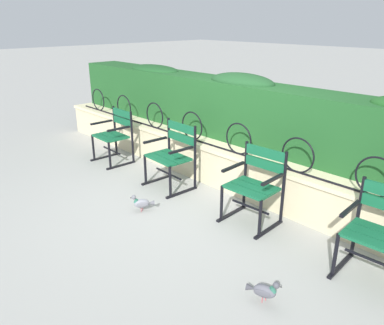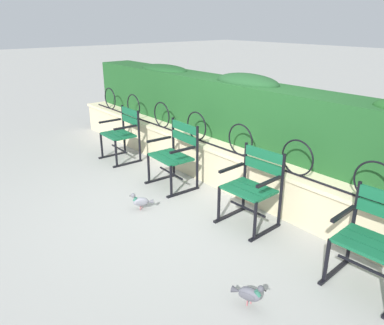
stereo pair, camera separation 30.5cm
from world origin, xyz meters
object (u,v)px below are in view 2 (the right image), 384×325
park_chair_centre_right (253,186)px  park_chair_rightmost (376,239)px  pigeon_near_chairs (249,293)px  pigeon_far_side (141,201)px  park_chair_leftmost (122,133)px  park_chair_centre_left (175,153)px

park_chair_centre_right → park_chair_rightmost: size_ratio=1.02×
pigeon_near_chairs → pigeon_far_side: size_ratio=1.08×
pigeon_far_side → pigeon_near_chairs: bearing=-6.3°
pigeon_near_chairs → park_chair_leftmost: bearing=165.4°
park_chair_leftmost → park_chair_centre_right: bearing=1.4°
park_chair_centre_right → pigeon_far_side: 1.39m
park_chair_centre_left → park_chair_centre_right: size_ratio=1.03×
park_chair_centre_right → pigeon_near_chairs: (0.91, -1.03, -0.35)m
park_chair_centre_left → park_chair_rightmost: park_chair_centre_left is taller
park_chair_centre_left → park_chair_leftmost: bearing=-178.7°
park_chair_centre_left → park_chair_rightmost: bearing=0.4°
park_chair_centre_left → park_chair_rightmost: (2.80, 0.02, -0.01)m
park_chair_leftmost → park_chair_centre_left: 1.41m
park_chair_rightmost → park_chair_centre_left: bearing=-179.6°
park_chair_leftmost → pigeon_far_side: size_ratio=3.28×
park_chair_centre_left → pigeon_near_chairs: size_ratio=3.21×
park_chair_rightmost → park_chair_leftmost: bearing=-179.3°
park_chair_rightmost → pigeon_far_side: size_ratio=3.28×
park_chair_leftmost → pigeon_near_chairs: size_ratio=3.05×
park_chair_centre_right → pigeon_far_side: (-1.07, -0.81, -0.35)m
park_chair_leftmost → pigeon_near_chairs: bearing=-14.6°
pigeon_far_side → park_chair_rightmost: bearing=17.8°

